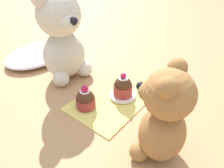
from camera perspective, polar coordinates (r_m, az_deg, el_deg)
The scene contains 8 objects.
ground_plane at distance 0.61m, azimuth 0.00°, elevation -4.27°, with size 4.00×4.00×0.00m, color tan.
knitted_placemat at distance 0.61m, azimuth 0.00°, elevation -4.05°, with size 0.23×0.17×0.01m, color #E0D166.
tulle_cloth at distance 0.85m, azimuth -18.93°, elevation 7.37°, with size 0.24×0.18×0.03m, color silver.
teddy_bear_cream at distance 0.67m, azimuth -12.85°, elevation 11.92°, with size 0.15×0.15×0.27m.
teddy_bear_tan at distance 0.43m, azimuth 13.24°, elevation -8.40°, with size 0.12×0.12×0.21m.
cupcake_near_cream_bear at distance 0.58m, azimuth -6.96°, elevation -3.94°, with size 0.05×0.05×0.07m.
saucer_plate at distance 0.62m, azimuth 2.77°, elevation -2.88°, with size 0.07×0.07×0.01m, color white.
cupcake_near_tan_bear at distance 0.60m, azimuth 2.85°, elevation -0.74°, with size 0.05×0.05×0.07m.
Camera 1 is at (-0.37, -0.29, 0.39)m, focal length 35.00 mm.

